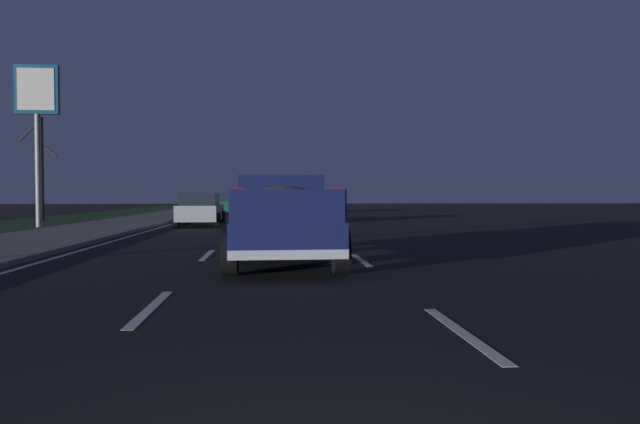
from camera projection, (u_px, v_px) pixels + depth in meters
The scene contains 9 objects.
ground at pixel (276, 223), 28.90m from camera, with size 144.00×144.00×0.00m, color black.
sidewalk_shoulder at pixel (126, 223), 28.25m from camera, with size 108.00×4.00×0.12m, color slate.
grass_verge at pixel (22, 224), 27.82m from camera, with size 108.00×6.00×0.01m, color #1E3819.
lane_markings at pixel (221, 221), 32.22m from camera, with size 108.79×7.04×0.01m.
pickup_truck at pixel (282, 216), 12.04m from camera, with size 5.46×2.36×1.87m.
sedan_silver at pixel (201, 209), 26.40m from camera, with size 4.42×2.05×1.54m.
sedan_green at pixel (228, 204), 42.73m from camera, with size 4.43×2.07×1.54m.
gas_price_sign at pixel (37, 105), 25.40m from camera, with size 0.27×1.90×7.28m.
bare_tree_far at pixel (41, 167), 31.67m from camera, with size 0.62×2.07×5.81m.
Camera 1 is at (-1.95, 0.23, 1.43)m, focal length 31.82 mm.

